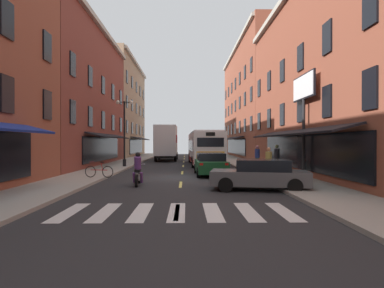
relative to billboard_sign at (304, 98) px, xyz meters
The scene contains 18 objects.
ground_plane 8.62m from the billboard_sign, 168.64° to the left, with size 34.80×80.00×0.10m, color #28282B.
lane_centre_dashes 8.55m from the billboard_sign, behind, with size 0.14×73.90×0.01m.
crosswalk_near 12.06m from the billboard_sign, 129.40° to the right, with size 7.10×2.80×0.01m.
sidewalk_left 13.82m from the billboard_sign, behind, with size 3.00×80.00×0.14m, color #A39E93.
sidewalk_right 4.97m from the billboard_sign, 129.06° to the left, with size 3.00×80.00×0.14m, color #A39E93.
storefront_row_left 18.66m from the billboard_sign, behind, with size 9.44×79.90×14.38m.
storefront_row_right 7.57m from the billboard_sign, 53.73° to the left, with size 9.44×79.90×15.88m.
billboard_sign is the anchor object (origin of this frame).
transit_bus 13.45m from the billboard_sign, 112.84° to the left, with size 2.89×12.01×3.13m.
box_truck 21.69m from the billboard_sign, 114.94° to the left, with size 2.50×7.78×4.04m.
sedan_near 6.96m from the billboard_sign, 155.10° to the left, with size 2.05×4.33×1.46m.
sedan_mid 6.65m from the billboard_sign, 130.37° to the right, with size 4.55×2.62×1.37m.
motorcycle_rider 10.28m from the billboard_sign, 165.47° to the right, with size 0.62×2.07×1.66m.
bicycle_near 12.46m from the billboard_sign, behind, with size 1.69×0.50×0.91m.
pedestrian_near 6.73m from the billboard_sign, 105.03° to the left, with size 0.39×0.52×1.77m.
pedestrian_mid 5.14m from the billboard_sign, 98.30° to the left, with size 0.36×0.36×1.84m.
pedestrian_far 4.27m from the billboard_sign, 167.51° to the right, with size 0.36×0.36×1.73m.
street_lamp_twin 14.90m from the billboard_sign, 143.80° to the left, with size 1.42×0.32×5.54m.
Camera 1 is at (0.29, -20.00, 2.14)m, focal length 30.41 mm.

